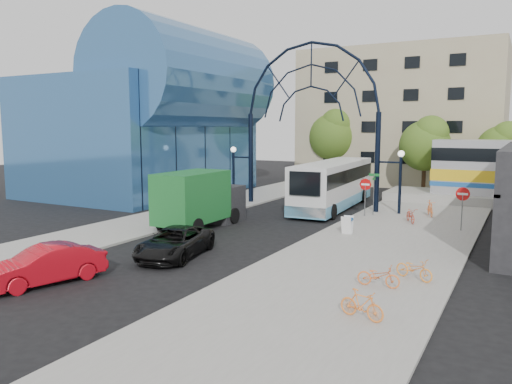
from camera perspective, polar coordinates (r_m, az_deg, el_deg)
The scene contains 22 objects.
ground at distance 25.31m, azimuth -6.27°, elevation -6.27°, with size 120.00×120.00×0.00m, color black.
sidewalk_east at distance 25.58m, azimuth 14.09°, elevation -6.16°, with size 8.00×56.00×0.12m, color gray.
plaza_west at distance 33.81m, azimuth -9.49°, elevation -2.75°, with size 5.00×50.00×0.12m, color gray.
gateway_arch at distance 37.02m, azimuth 6.29°, elevation 11.38°, with size 13.64×0.44×12.10m.
stop_sign at distance 33.68m, azimuth 12.39°, elevation 0.47°, with size 0.80×0.07×2.50m.
do_not_enter_sign at distance 30.54m, azimuth 22.54°, elevation -0.66°, with size 0.76×0.07×2.48m.
street_name_sign at distance 34.13m, azimuth 13.33°, elevation 0.76°, with size 0.70×0.70×2.80m.
sandwich_board at distance 27.95m, azimuth 10.40°, elevation -3.48°, with size 0.55×0.61×0.99m.
transit_hall at distance 45.84m, azimuth -11.39°, elevation 8.19°, with size 16.50×18.00×14.50m.
apartment_block at distance 56.42m, azimuth 16.44°, elevation 8.17°, with size 20.00×12.10×14.00m.
tree_north_a at distance 46.76m, azimuth 18.90°, elevation 5.35°, with size 4.48×4.48×7.00m.
tree_north_b at distance 53.19m, azimuth 8.96°, elevation 6.57°, with size 5.12×5.12×8.00m.
tree_north_c at distance 48.11m, azimuth 26.37°, elevation 4.63°, with size 4.16×4.16×6.50m.
city_bus at distance 37.30m, azimuth 8.85°, elevation 0.91°, with size 3.53×12.66×3.44m.
green_truck at distance 29.95m, azimuth -6.35°, elevation -0.83°, with size 2.69×6.77×3.40m.
black_suv at distance 23.42m, azimuth -9.26°, elevation -5.72°, with size 2.27×4.93×1.37m, color black.
red_sedan at distance 20.90m, azimuth -22.96°, elevation -7.69°, with size 1.55×4.45×1.47m, color #B80B17.
bike_near_a at distance 32.31m, azimuth 17.26°, elevation -2.55°, with size 0.59×1.69×0.89m, color red.
bike_near_b at distance 34.92m, azimuth 19.28°, elevation -1.78°, with size 0.49×1.72×1.04m, color orange.
bike_far_a at distance 20.41m, azimuth 17.63°, elevation -8.36°, with size 0.56×1.61×0.85m, color orange.
bike_far_b at distance 15.98m, azimuth 11.99°, elevation -12.48°, with size 0.43×1.51×0.91m, color orange.
bike_far_c at distance 19.15m, azimuth 13.82°, elevation -9.29°, with size 0.55×1.57×0.82m, color orange.
Camera 1 is at (14.15, -20.11, 5.97)m, focal length 35.00 mm.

